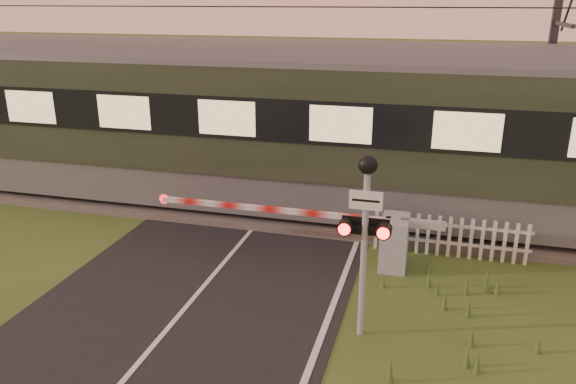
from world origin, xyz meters
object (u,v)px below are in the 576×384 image
(boom_gate, at_px, (382,238))
(catenary_mast, at_px, (546,91))
(picket_fence, at_px, (449,237))
(crossing_signal, at_px, (366,215))

(boom_gate, xyz_separation_m, catenary_mast, (3.74, 4.98, 2.67))
(boom_gate, bearing_deg, picket_fence, 30.39)
(picket_fence, bearing_deg, crossing_signal, -112.12)
(catenary_mast, bearing_deg, boom_gate, -126.95)
(boom_gate, xyz_separation_m, crossing_signal, (-0.04, -2.86, 1.63))
(crossing_signal, relative_size, catenary_mast, 0.52)
(crossing_signal, bearing_deg, boom_gate, 89.17)
(crossing_signal, height_order, catenary_mast, catenary_mast)
(boom_gate, distance_m, crossing_signal, 3.29)
(boom_gate, bearing_deg, crossing_signal, -90.83)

